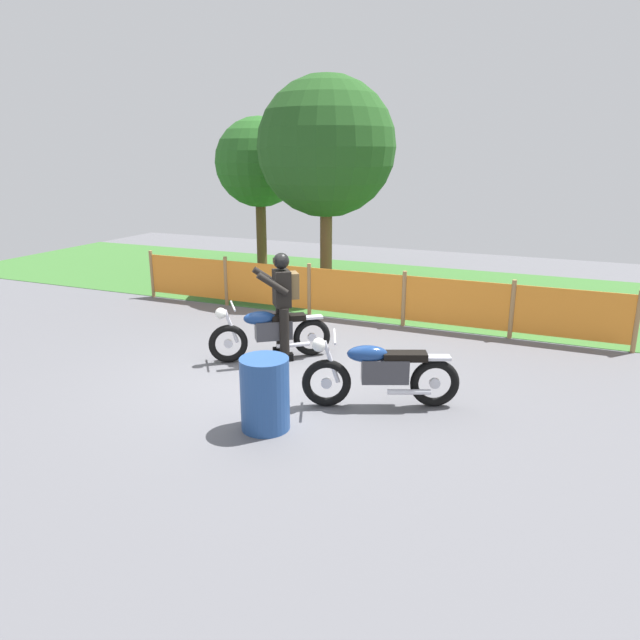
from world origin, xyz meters
TOP-DOWN VIEW (x-y plane):
  - ground at (0.00, 0.00)m, footprint 24.00×24.00m
  - grass_verge at (0.00, 6.16)m, footprint 24.00×5.94m
  - barrier_fence at (0.00, 3.19)m, footprint 9.78×0.08m
  - tree_leftmost at (-4.21, 7.15)m, footprint 2.39×2.39m
  - tree_near_left at (-1.52, 5.38)m, footprint 3.10×3.10m
  - motorcycle_lead at (-0.47, 0.58)m, footprint 1.61×1.27m
  - motorcycle_trailing at (1.66, -0.46)m, footprint 1.91×0.96m
  - rider_lead at (-0.31, 0.71)m, footprint 0.78×0.73m
  - oil_drum at (0.61, -1.59)m, footprint 0.58×0.58m

SIDE VIEW (x-z plane):
  - ground at x=0.00m, z-range -0.02..0.00m
  - grass_verge at x=0.00m, z-range 0.00..0.01m
  - oil_drum at x=0.61m, z-range 0.00..0.88m
  - motorcycle_lead at x=-0.47m, z-range -0.01..0.91m
  - motorcycle_trailing at x=1.66m, z-range -0.01..0.94m
  - barrier_fence at x=0.00m, z-range 0.02..1.07m
  - rider_lead at x=-0.31m, z-range 0.11..1.80m
  - tree_leftmost at x=-4.21m, z-range 0.83..4.91m
  - tree_near_left at x=-1.52m, z-range 0.85..5.67m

